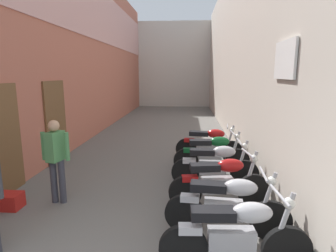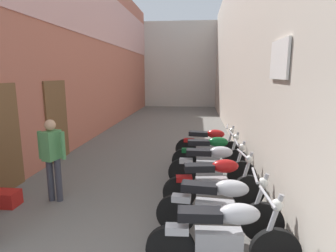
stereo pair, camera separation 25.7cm
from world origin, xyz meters
The scene contains 12 objects.
ground_plane centered at (0.00, 7.34, 0.00)m, with size 34.68×34.68×0.00m, color #66635E.
building_left centered at (-2.77, 9.29, 3.31)m, with size 0.45×18.68×6.57m.
building_right centered at (2.78, 9.34, 3.18)m, with size 0.45×18.68×6.36m.
building_far_end centered at (0.00, 19.68, 3.02)m, with size 8.15×2.00×6.03m, color beige.
motorcycle_nearest centered at (1.64, 1.49, 0.50)m, with size 1.85×0.58×1.04m.
motorcycle_second centered at (1.64, 2.25, 0.50)m, with size 1.85×0.58×1.04m.
motorcycle_third centered at (1.64, 3.17, 0.50)m, with size 1.84×0.58×1.04m.
motorcycle_fourth centered at (1.64, 4.09, 0.50)m, with size 1.85×0.58×1.04m.
motorcycle_fifth centered at (1.64, 4.94, 0.50)m, with size 1.85×0.58×1.04m.
motorcycle_sixth centered at (1.64, 5.87, 0.50)m, with size 1.84×0.58×1.04m.
pedestrian_mid_alley centered at (-1.36, 3.13, 0.92)m, with size 0.52×0.38×1.57m.
plastic_crate centered at (-2.15, 2.82, 0.14)m, with size 0.44×0.32×0.28m, color red.
Camera 1 is at (1.03, -1.56, 2.39)m, focal length 29.48 mm.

